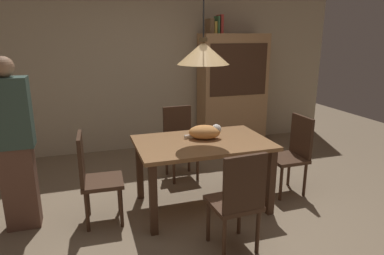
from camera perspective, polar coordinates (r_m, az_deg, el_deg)
ground at (r=3.52m, az=2.59°, el=-16.12°), size 10.00×10.00×0.00m
back_wall at (r=5.57m, az=-6.93°, el=11.33°), size 6.40×0.10×2.90m
dining_table at (r=3.61m, az=1.77°, el=-3.82°), size 1.40×0.90×0.75m
chair_left_side at (r=3.48m, az=-16.24°, el=-7.67°), size 0.42×0.42×0.93m
chair_near_front at (r=2.92m, az=7.73°, el=-11.76°), size 0.42×0.42×0.93m
chair_right_side at (r=4.15m, az=16.61°, el=-3.87°), size 0.40×0.40×0.93m
chair_far_back at (r=4.45m, az=-2.08°, el=-1.93°), size 0.42×0.42×0.93m
cat_sleeping at (r=3.64m, az=2.30°, el=-0.73°), size 0.40×0.31×0.16m
pendant_lamp at (r=3.41m, az=1.91°, el=12.47°), size 0.52×0.52×1.30m
hutch_bookcase at (r=5.71m, az=6.79°, el=5.78°), size 1.12×0.45×1.85m
book_brown_thick at (r=5.48m, az=2.99°, el=16.69°), size 0.06×0.24×0.22m
book_yellow_short at (r=5.50m, az=3.69°, el=16.47°), size 0.04×0.20×0.18m
book_green_slim at (r=5.52m, az=4.21°, el=16.87°), size 0.03×0.20×0.26m
book_red_tall at (r=5.54m, az=4.70°, el=16.96°), size 0.04×0.22×0.28m
person_standing at (r=3.57m, az=-27.74°, el=-2.74°), size 0.36×0.22×1.66m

